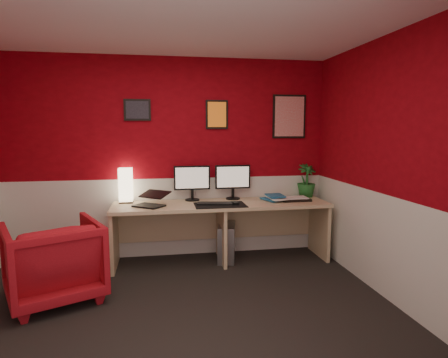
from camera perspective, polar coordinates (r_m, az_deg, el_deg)
ground at (r=3.44m, az=-6.89°, el=-20.60°), size 4.00×3.50×0.01m
ceiling at (r=3.16m, az=-7.68°, el=23.63°), size 4.00×3.50×0.01m
wall_back at (r=4.80m, az=-8.20°, el=3.06°), size 4.00×0.01×2.50m
wall_front at (r=1.34m, az=-3.88°, el=-8.63°), size 4.00×0.01×2.50m
wall_right at (r=3.72m, az=25.17°, el=1.11°), size 0.01×3.50×2.50m
wainscot_back at (r=4.91m, az=-8.03°, el=-5.70°), size 4.00×0.01×1.00m
wainscot_right at (r=3.87m, az=24.48°, el=-9.99°), size 0.01×3.50×1.00m
desk at (r=4.67m, az=-0.39°, el=-8.03°), size 2.60×0.65×0.73m
shoji_lamp at (r=4.74m, az=-14.59°, el=-1.07°), size 0.16×0.16×0.40m
laptop at (r=4.44m, az=-11.30°, el=-2.71°), size 0.40×0.38×0.22m
monitor_left at (r=4.72m, az=-4.83°, el=0.23°), size 0.45×0.06×0.58m
monitor_right at (r=4.80m, az=1.36°, el=0.37°), size 0.45×0.06×0.58m
desk_mat at (r=4.46m, az=-0.59°, el=-3.93°), size 0.60×0.38×0.01m
keyboard at (r=4.49m, az=-1.39°, el=-3.69°), size 0.44×0.21×0.02m
mouse at (r=4.48m, az=1.70°, el=-3.65°), size 0.08×0.11×0.03m
book_bottom at (r=4.73m, az=6.25°, el=-3.18°), size 0.28×0.32×0.03m
book_middle at (r=4.70m, az=6.84°, el=-2.94°), size 0.23×0.30×0.02m
book_top at (r=4.72m, az=6.53°, el=-2.59°), size 0.21×0.28×0.03m
zen_tray at (r=4.83m, az=10.65°, el=-3.02°), size 0.35×0.26×0.03m
potted_plant at (r=5.09m, az=12.31°, el=-0.22°), size 0.29×0.29×0.43m
pc_tower at (r=4.76m, az=0.38°, el=-9.49°), size 0.29×0.48×0.45m
armchair at (r=4.01m, az=-24.33°, el=-11.18°), size 1.09×1.10×0.76m
art_left at (r=4.78m, az=-12.94°, el=10.12°), size 0.32×0.02×0.26m
art_center at (r=4.83m, az=-1.09°, el=9.69°), size 0.28×0.02×0.36m
art_right at (r=5.06m, az=9.80°, el=9.26°), size 0.44×0.02×0.56m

